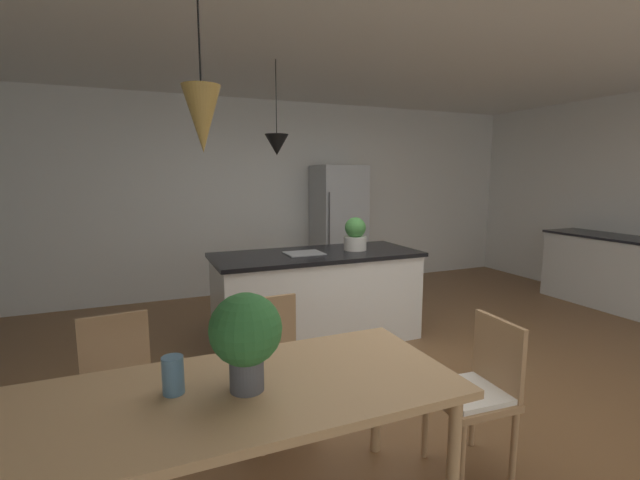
# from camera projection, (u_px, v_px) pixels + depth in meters

# --- Properties ---
(ground_plane) EXTENTS (10.00, 8.40, 0.04)m
(ground_plane) POSITION_uv_depth(u_px,v_px,m) (392.00, 385.00, 3.52)
(ground_plane) COLOR brown
(ceiling_slab) EXTENTS (10.00, 8.40, 0.12)m
(ceiling_slab) POSITION_uv_depth(u_px,v_px,m) (402.00, 21.00, 3.10)
(ceiling_slab) COLOR white
(wall_back_kitchen) EXTENTS (10.00, 0.12, 2.70)m
(wall_back_kitchen) POSITION_uv_depth(u_px,v_px,m) (273.00, 197.00, 6.28)
(wall_back_kitchen) COLOR white
(wall_back_kitchen) RESTS_ON ground_plane
(dining_table) EXTENTS (2.06, 0.85, 0.75)m
(dining_table) POSITION_uv_depth(u_px,v_px,m) (227.00, 406.00, 1.88)
(dining_table) COLOR tan
(dining_table) RESTS_ON ground_plane
(chair_far_right) EXTENTS (0.42, 0.42, 0.87)m
(chair_far_right) POSITION_uv_depth(u_px,v_px,m) (276.00, 361.00, 2.82)
(chair_far_right) COLOR #A87F56
(chair_far_right) RESTS_ON ground_plane
(chair_far_left) EXTENTS (0.43, 0.43, 0.87)m
(chair_far_left) POSITION_uv_depth(u_px,v_px,m) (118.00, 388.00, 2.46)
(chair_far_left) COLOR #A87F56
(chair_far_left) RESTS_ON ground_plane
(chair_kitchen_end) EXTENTS (0.42, 0.42, 0.87)m
(chair_kitchen_end) POSITION_uv_depth(u_px,v_px,m) (477.00, 389.00, 2.45)
(chair_kitchen_end) COLOR #A87F56
(chair_kitchen_end) RESTS_ON ground_plane
(kitchen_island) EXTENTS (2.05, 0.87, 0.91)m
(kitchen_island) POSITION_uv_depth(u_px,v_px,m) (317.00, 295.00, 4.39)
(kitchen_island) COLOR white
(kitchen_island) RESTS_ON ground_plane
(refrigerator) EXTENTS (0.67, 0.67, 1.80)m
(refrigerator) POSITION_uv_depth(u_px,v_px,m) (338.00, 228.00, 6.32)
(refrigerator) COLOR #B2B5B7
(refrigerator) RESTS_ON ground_plane
(pendant_over_table) EXTENTS (0.16, 0.16, 0.94)m
(pendant_over_table) POSITION_uv_depth(u_px,v_px,m) (202.00, 118.00, 1.79)
(pendant_over_table) COLOR black
(pendant_over_island_main) EXTENTS (0.22, 0.22, 0.85)m
(pendant_over_island_main) POSITION_uv_depth(u_px,v_px,m) (277.00, 145.00, 4.02)
(pendant_over_island_main) COLOR black
(potted_plant_on_island) EXTENTS (0.23, 0.23, 0.34)m
(potted_plant_on_island) POSITION_uv_depth(u_px,v_px,m) (355.00, 234.00, 4.47)
(potted_plant_on_island) COLOR beige
(potted_plant_on_island) RESTS_ON kitchen_island
(potted_plant_on_table) EXTENTS (0.31, 0.31, 0.43)m
(potted_plant_on_table) POSITION_uv_depth(u_px,v_px,m) (246.00, 333.00, 1.85)
(potted_plant_on_table) COLOR #4C4C51
(potted_plant_on_table) RESTS_ON dining_table
(vase_on_dining_table) EXTENTS (0.09, 0.09, 0.16)m
(vase_on_dining_table) POSITION_uv_depth(u_px,v_px,m) (173.00, 375.00, 1.84)
(vase_on_dining_table) COLOR slate
(vase_on_dining_table) RESTS_ON dining_table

